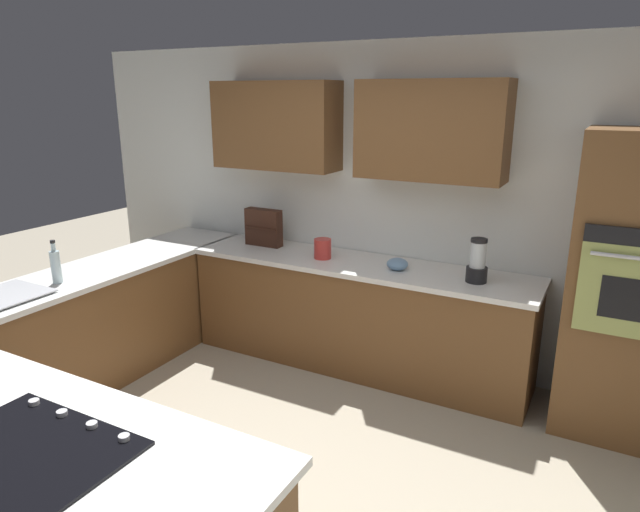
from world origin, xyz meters
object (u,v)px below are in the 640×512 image
Objects in this scene: blender at (477,263)px; spice_rack at (264,227)px; kettle at (323,249)px; mixing_bowl at (397,264)px; cooktop at (27,452)px; wall_oven at (636,290)px; dish_soap_bottle at (56,266)px.

blender is 0.95× the size of spice_rack.
blender is 1.97× the size of kettle.
kettle is at bearing 0.00° from mixing_bowl.
cooktop is 3.06m from spice_rack.
kettle is at bearing 170.54° from spice_rack.
cooktop is at bearing 54.83° from wall_oven.
mixing_bowl is at bearing -144.38° from dish_soap_bottle.
spice_rack reaches higher than mixing_bowl.
wall_oven is 3.91m from dish_soap_bottle.
spice_rack reaches higher than cooktop.
kettle reaches higher than cooktop.
mixing_bowl is at bearing -0.00° from blender.
spice_rack is at bearing -72.87° from cooktop.
blender is at bearing 180.00° from mixing_bowl.
mixing_bowl is 2.49m from dish_soap_bottle.
dish_soap_bottle reaches higher than cooktop.
mixing_bowl is at bearing 175.24° from spice_rack.
spice_rack is (0.90, -2.92, 0.16)m from cooktop.
wall_oven is 2.63× the size of cooktop.
spice_rack reaches higher than dish_soap_bottle.
kettle is at bearing -133.43° from dish_soap_bottle.
wall_oven is at bearing -125.17° from cooktop.
wall_oven reaches higher than mixing_bowl.
cooktop is 4.68× the size of kettle.
spice_rack is (1.30, -0.11, 0.12)m from mixing_bowl.
spice_rack is at bearing -3.26° from blender.
dish_soap_bottle is (0.72, 1.56, -0.04)m from spice_rack.
wall_oven is 6.38× the size of dish_soap_bottle.
cooktop is 2.84m from mixing_bowl.
spice_rack is (1.90, -0.11, 0.03)m from blender.
wall_oven reaches higher than kettle.
cooktop is 2.42× the size of dish_soap_bottle.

